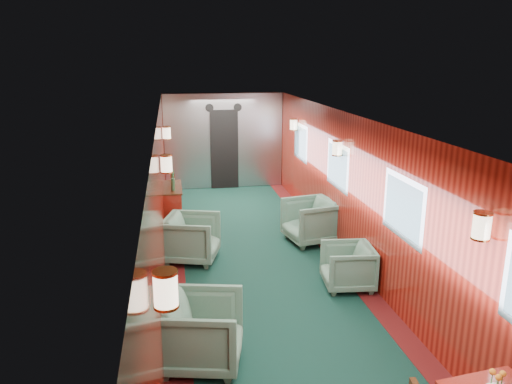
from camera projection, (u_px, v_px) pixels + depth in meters
room at (270, 179)px, 6.86m from camera, size 12.00×12.10×2.40m
bulkhead at (224, 142)px, 12.60m from camera, size 2.98×0.17×2.39m
windows_right at (365, 183)px, 7.39m from camera, size 0.02×8.60×0.80m
wall_sconces at (263, 160)px, 7.36m from camera, size 2.97×7.97×0.25m
credenza at (173, 211)px, 9.29m from camera, size 0.33×1.07×1.23m
armchair_left_near at (202, 331)px, 5.40m from camera, size 1.02×1.00×0.78m
armchair_left_far at (192, 238)px, 8.19m from camera, size 1.04×1.03×0.77m
armchair_right_near at (348, 266)px, 7.24m from camera, size 0.78×0.76×0.65m
armchair_right_far at (311, 221)px, 9.01m from camera, size 1.01×0.99×0.79m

